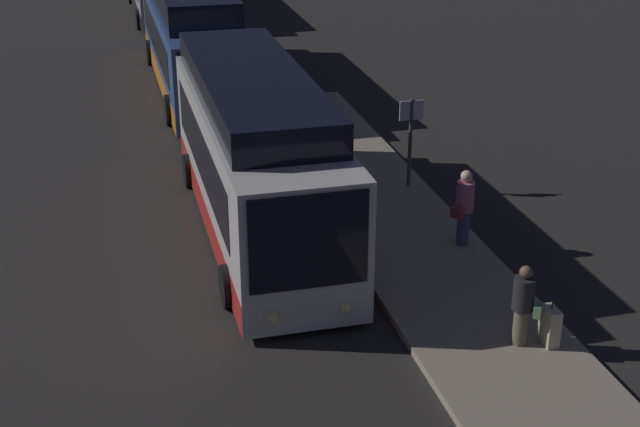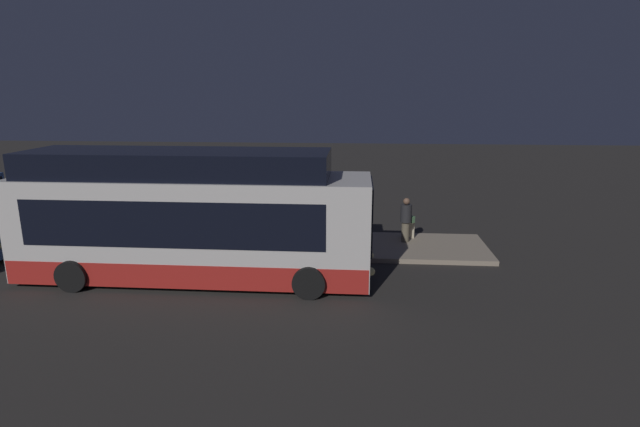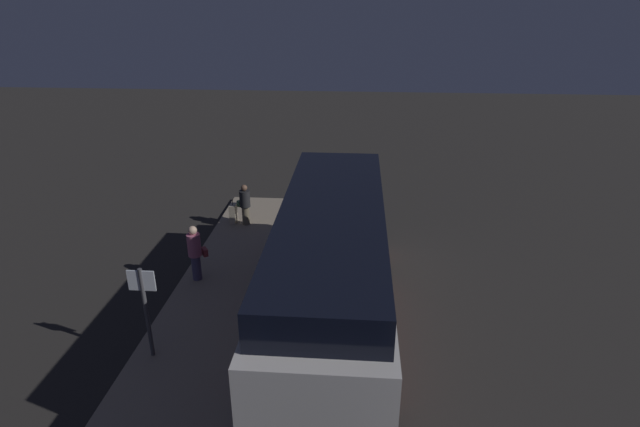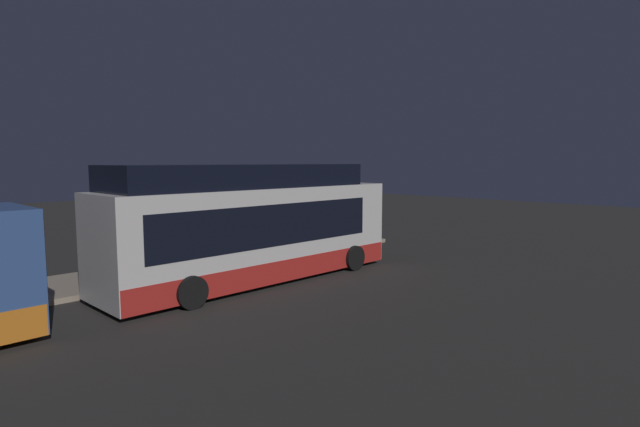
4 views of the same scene
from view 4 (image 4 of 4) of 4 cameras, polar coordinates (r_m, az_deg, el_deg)
name	(u,v)px [view 4 (image 4 of 4)]	position (r m, az deg, el deg)	size (l,w,h in m)	color
ground	(241,283)	(16.80, -9.07, -7.82)	(80.00, 80.00, 0.00)	#2B2826
platform	(189,266)	(19.37, -14.71, -5.83)	(20.00, 3.16, 0.17)	gray
bus_lead	(253,229)	(16.64, -7.66, -1.73)	(10.55, 2.89, 3.89)	silver
passenger_boarding	(316,223)	(23.93, -0.51, -1.10)	(0.64, 0.66, 1.63)	#6B604C
passenger_waiting	(235,228)	(21.61, -9.72, -1.65)	(0.61, 0.67, 1.82)	#4C476B
suitcase	(310,232)	(24.45, -1.14, -2.11)	(0.46, 0.24, 0.99)	beige
sign_post	(153,223)	(19.63, -18.52, -1.01)	(0.10, 0.65, 2.43)	#4C4C51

